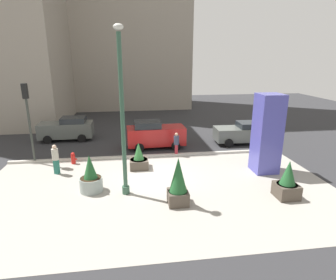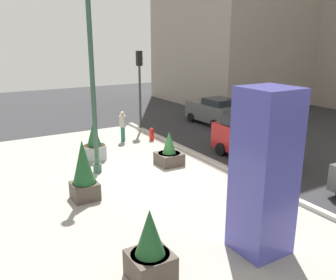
{
  "view_description": "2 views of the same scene",
  "coord_description": "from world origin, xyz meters",
  "px_view_note": "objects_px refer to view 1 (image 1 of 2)",
  "views": [
    {
      "loc": [
        -1.27,
        -14.48,
        6.43
      ],
      "look_at": [
        0.83,
        0.75,
        1.86
      ],
      "focal_mm": 29.83,
      "sensor_mm": 36.0,
      "label": 1
    },
    {
      "loc": [
        12.59,
        -6.85,
        5.66
      ],
      "look_at": [
        -0.03,
        0.72,
        1.48
      ],
      "focal_mm": 38.17,
      "sensor_mm": 36.0,
      "label": 2
    }
  ],
  "objects_px": {
    "potted_plant_near_left": "(178,183)",
    "fire_hydrant": "(73,158)",
    "car_curb_west": "(243,133)",
    "car_far_lane": "(155,134)",
    "car_curb_east": "(67,129)",
    "potted_plant_near_right": "(139,159)",
    "pedestrian_crossing": "(176,143)",
    "potted_plant_by_pillar": "(287,182)",
    "pedestrian_on_sidewalk": "(55,158)",
    "lamp_post": "(122,118)",
    "traffic_light_far_side": "(28,111)",
    "art_pillar_blue": "(267,134)",
    "potted_plant_mid_plaza": "(91,178)"
  },
  "relations": [
    {
      "from": "fire_hydrant",
      "to": "traffic_light_far_side",
      "type": "relative_size",
      "value": 0.15
    },
    {
      "from": "lamp_post",
      "to": "potted_plant_near_left",
      "type": "bearing_deg",
      "value": -29.57
    },
    {
      "from": "art_pillar_blue",
      "to": "potted_plant_near_right",
      "type": "xyz_separation_m",
      "value": [
        -7.23,
        1.45,
        -1.68
      ]
    },
    {
      "from": "potted_plant_near_right",
      "to": "car_far_lane",
      "type": "bearing_deg",
      "value": 71.02
    },
    {
      "from": "potted_plant_near_right",
      "to": "car_curb_west",
      "type": "relative_size",
      "value": 0.38
    },
    {
      "from": "potted_plant_near_right",
      "to": "pedestrian_crossing",
      "type": "relative_size",
      "value": 0.99
    },
    {
      "from": "potted_plant_near_right",
      "to": "pedestrian_crossing",
      "type": "xyz_separation_m",
      "value": [
        2.6,
        1.9,
        0.31
      ]
    },
    {
      "from": "lamp_post",
      "to": "fire_hydrant",
      "type": "height_order",
      "value": "lamp_post"
    },
    {
      "from": "lamp_post",
      "to": "potted_plant_near_right",
      "type": "distance_m",
      "value": 4.62
    },
    {
      "from": "art_pillar_blue",
      "to": "pedestrian_on_sidewalk",
      "type": "height_order",
      "value": "art_pillar_blue"
    },
    {
      "from": "car_far_lane",
      "to": "traffic_light_far_side",
      "type": "bearing_deg",
      "value": -165.13
    },
    {
      "from": "traffic_light_far_side",
      "to": "car_curb_east",
      "type": "relative_size",
      "value": 1.19
    },
    {
      "from": "art_pillar_blue",
      "to": "car_curb_east",
      "type": "xyz_separation_m",
      "value": [
        -12.69,
        8.3,
        -1.34
      ]
    },
    {
      "from": "fire_hydrant",
      "to": "car_curb_east",
      "type": "distance_m",
      "value": 5.78
    },
    {
      "from": "car_curb_east",
      "to": "pedestrian_crossing",
      "type": "relative_size",
      "value": 2.59
    },
    {
      "from": "potted_plant_mid_plaza",
      "to": "potted_plant_by_pillar",
      "type": "height_order",
      "value": "potted_plant_mid_plaza"
    },
    {
      "from": "car_curb_west",
      "to": "car_far_lane",
      "type": "height_order",
      "value": "car_far_lane"
    },
    {
      "from": "potted_plant_near_left",
      "to": "car_curb_west",
      "type": "height_order",
      "value": "potted_plant_near_left"
    },
    {
      "from": "fire_hydrant",
      "to": "car_curb_east",
      "type": "height_order",
      "value": "car_curb_east"
    },
    {
      "from": "potted_plant_near_left",
      "to": "pedestrian_crossing",
      "type": "bearing_deg",
      "value": 81.16
    },
    {
      "from": "potted_plant_by_pillar",
      "to": "car_far_lane",
      "type": "bearing_deg",
      "value": 122.65
    },
    {
      "from": "potted_plant_near_left",
      "to": "potted_plant_near_right",
      "type": "bearing_deg",
      "value": 109.29
    },
    {
      "from": "potted_plant_near_left",
      "to": "art_pillar_blue",
      "type": "bearing_deg",
      "value": 28.81
    },
    {
      "from": "art_pillar_blue",
      "to": "potted_plant_mid_plaza",
      "type": "xyz_separation_m",
      "value": [
        -9.69,
        -1.26,
        -1.55
      ]
    },
    {
      "from": "car_curb_west",
      "to": "pedestrian_crossing",
      "type": "xyz_separation_m",
      "value": [
        -5.57,
        -2.12,
        0.05
      ]
    },
    {
      "from": "potted_plant_by_pillar",
      "to": "pedestrian_crossing",
      "type": "distance_m",
      "value": 7.77
    },
    {
      "from": "potted_plant_near_left",
      "to": "potted_plant_by_pillar",
      "type": "height_order",
      "value": "potted_plant_near_left"
    },
    {
      "from": "potted_plant_by_pillar",
      "to": "fire_hydrant",
      "type": "xyz_separation_m",
      "value": [
        -10.85,
        5.91,
        -0.41
      ]
    },
    {
      "from": "potted_plant_by_pillar",
      "to": "potted_plant_near_right",
      "type": "bearing_deg",
      "value": 145.69
    },
    {
      "from": "potted_plant_near_left",
      "to": "fire_hydrant",
      "type": "height_order",
      "value": "potted_plant_near_left"
    },
    {
      "from": "traffic_light_far_side",
      "to": "pedestrian_crossing",
      "type": "bearing_deg",
      "value": 0.6
    },
    {
      "from": "art_pillar_blue",
      "to": "car_far_lane",
      "type": "height_order",
      "value": "art_pillar_blue"
    },
    {
      "from": "potted_plant_by_pillar",
      "to": "traffic_light_far_side",
      "type": "xyz_separation_m",
      "value": [
        -13.31,
        6.44,
        2.55
      ]
    },
    {
      "from": "art_pillar_blue",
      "to": "car_curb_west",
      "type": "distance_m",
      "value": 5.73
    },
    {
      "from": "pedestrian_crossing",
      "to": "potted_plant_near_right",
      "type": "bearing_deg",
      "value": -143.84
    },
    {
      "from": "potted_plant_near_left",
      "to": "traffic_light_far_side",
      "type": "distance_m",
      "value": 10.54
    },
    {
      "from": "potted_plant_by_pillar",
      "to": "car_curb_east",
      "type": "relative_size",
      "value": 0.45
    },
    {
      "from": "lamp_post",
      "to": "potted_plant_near_right",
      "type": "bearing_deg",
      "value": 76.69
    },
    {
      "from": "art_pillar_blue",
      "to": "car_far_lane",
      "type": "xyz_separation_m",
      "value": [
        -5.89,
        5.34,
        -1.27
      ]
    },
    {
      "from": "potted_plant_near_right",
      "to": "pedestrian_on_sidewalk",
      "type": "relative_size",
      "value": 0.91
    },
    {
      "from": "potted_plant_near_left",
      "to": "pedestrian_crossing",
      "type": "distance_m",
      "value": 6.53
    },
    {
      "from": "pedestrian_on_sidewalk",
      "to": "fire_hydrant",
      "type": "bearing_deg",
      "value": 67.05
    },
    {
      "from": "car_curb_west",
      "to": "car_far_lane",
      "type": "xyz_separation_m",
      "value": [
        -6.83,
        -0.13,
        0.15
      ]
    },
    {
      "from": "car_curb_west",
      "to": "potted_plant_near_left",
      "type": "bearing_deg",
      "value": -127.48
    },
    {
      "from": "potted_plant_near_left",
      "to": "traffic_light_far_side",
      "type": "relative_size",
      "value": 0.45
    },
    {
      "from": "art_pillar_blue",
      "to": "traffic_light_far_side",
      "type": "bearing_deg",
      "value": 166.67
    },
    {
      "from": "potted_plant_by_pillar",
      "to": "pedestrian_crossing",
      "type": "relative_size",
      "value": 1.16
    },
    {
      "from": "car_curb_west",
      "to": "car_far_lane",
      "type": "bearing_deg",
      "value": -178.9
    },
    {
      "from": "lamp_post",
      "to": "car_curb_east",
      "type": "relative_size",
      "value": 1.87
    },
    {
      "from": "potted_plant_near_right",
      "to": "pedestrian_on_sidewalk",
      "type": "bearing_deg",
      "value": -177.06
    }
  ]
}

